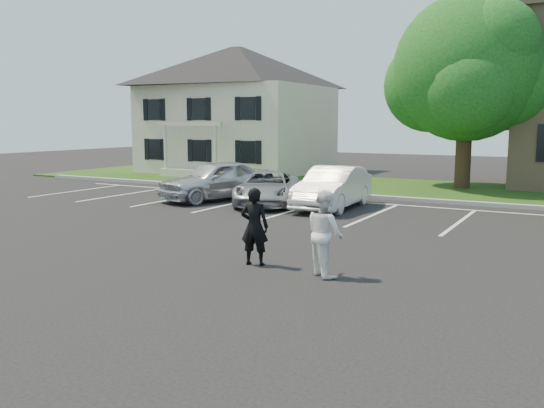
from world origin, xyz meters
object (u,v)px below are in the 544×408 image
object	(u,v)px
man_white_shirt	(325,233)
car_silver_minivan	(268,188)
house	(237,110)
car_white_sedan	(333,188)
man_black_suit	(254,226)
car_silver_west	(216,180)
tree	(470,72)

from	to	relation	value
man_white_shirt	car_silver_minivan	bearing A→B (deg)	-16.36
house	man_white_shirt	world-z (taller)	house
car_white_sedan	house	bearing A→B (deg)	131.47
house	man_black_suit	world-z (taller)	house
car_silver_west	car_silver_minivan	world-z (taller)	car_silver_west
car_silver_west	car_white_sedan	distance (m)	4.97
car_white_sedan	man_white_shirt	bearing A→B (deg)	-71.34
man_white_shirt	car_silver_west	world-z (taller)	man_white_shirt
tree	man_black_suit	world-z (taller)	tree
man_white_shirt	car_white_sedan	xyz separation A→B (m)	(-3.49, 8.59, -0.13)
man_black_suit	car_white_sedan	size ratio (longest dim) A/B	0.37
tree	man_white_shirt	xyz separation A→B (m)	(0.51, -17.11, -4.47)
tree	car_white_sedan	size ratio (longest dim) A/B	1.93
car_silver_west	car_silver_minivan	bearing A→B (deg)	16.71
car_silver_minivan	car_silver_west	bearing A→B (deg)	155.35
man_white_shirt	car_silver_minivan	xyz separation A→B (m)	(-6.01, 8.25, -0.25)
tree	car_white_sedan	distance (m)	10.13
car_silver_minivan	house	bearing A→B (deg)	105.41
man_white_shirt	car_silver_west	xyz separation A→B (m)	(-8.46, 8.38, -0.08)
man_black_suit	car_silver_west	size ratio (longest dim) A/B	0.36
man_black_suit	man_white_shirt	distance (m)	1.70
car_silver_minivan	car_white_sedan	bearing A→B (deg)	-13.75
man_black_suit	man_white_shirt	world-z (taller)	man_white_shirt
house	man_white_shirt	bearing A→B (deg)	-53.44
tree	house	bearing A→B (deg)	169.28
man_black_suit	car_white_sedan	distance (m)	8.71
tree	car_silver_minivan	xyz separation A→B (m)	(-5.49, -8.86, -4.72)
tree	car_silver_minivan	bearing A→B (deg)	-121.80
tree	man_white_shirt	distance (m)	17.69
man_white_shirt	man_black_suit	bearing A→B (deg)	35.24
house	tree	xyz separation A→B (m)	(14.16, -2.68, 1.52)
car_silver_west	tree	bearing A→B (deg)	67.53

